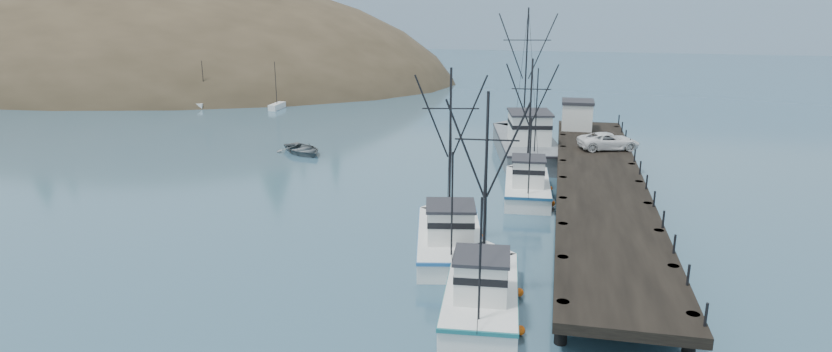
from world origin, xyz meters
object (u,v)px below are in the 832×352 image
at_px(trawler_mid, 449,236).
at_px(work_vessel, 525,143).
at_px(trawler_far, 527,185).
at_px(trawler_near, 482,291).
at_px(motorboat, 303,153).
at_px(pier, 600,183).
at_px(pier_shed, 577,114).
at_px(pickup_truck, 609,141).

bearing_deg(trawler_mid, work_vessel, 82.81).
bearing_deg(trawler_far, trawler_near, -93.65).
xyz_separation_m(work_vessel, motorboat, (-20.71, -3.51, -1.23)).
distance_m(trawler_near, motorboat, 34.46).
height_order(pier, trawler_far, trawler_far).
xyz_separation_m(pier, work_vessel, (-6.01, 14.01, -0.46)).
height_order(trawler_mid, motorboat, trawler_mid).
relative_size(pier, trawler_far, 4.20).
xyz_separation_m(trawler_near, trawler_far, (1.19, 18.70, 0.00)).
bearing_deg(motorboat, work_vessel, -39.27).
bearing_deg(pier_shed, trawler_mid, -105.28).
xyz_separation_m(work_vessel, pickup_truck, (7.14, -4.35, 1.48)).
bearing_deg(pier_shed, trawler_near, -98.08).
distance_m(pier, trawler_far, 5.42).
relative_size(trawler_mid, motorboat, 2.08).
bearing_deg(pier_shed, motorboat, -163.53).
bearing_deg(pier_shed, trawler_far, -102.97).
relative_size(pier, trawler_near, 4.12).
relative_size(pickup_truck, motorboat, 0.95).
bearing_deg(trawler_mid, pier_shed, 74.72).
relative_size(trawler_near, pier_shed, 3.34).
relative_size(trawler_near, trawler_mid, 0.96).
bearing_deg(pickup_truck, motorboat, 70.90).
bearing_deg(motorboat, trawler_near, -102.63).
bearing_deg(motorboat, pier_shed, -32.42).
distance_m(trawler_far, pickup_truck, 10.52).
bearing_deg(trawler_near, trawler_far, 86.35).
bearing_deg(trawler_mid, pickup_truck, 62.99).
bearing_deg(trawler_far, pickup_truck, 52.68).
bearing_deg(trawler_near, pickup_truck, 74.50).
xyz_separation_m(trawler_near, pickup_truck, (7.47, 26.93, 1.89)).
bearing_deg(pier, pier_shed, 94.25).
xyz_separation_m(pickup_truck, motorboat, (-27.84, 0.84, -2.71)).
relative_size(trawler_near, pickup_truck, 2.10).
xyz_separation_m(pier, pier_shed, (-1.34, 18.00, 1.73)).
xyz_separation_m(pier, trawler_far, (-5.16, 1.42, -0.87)).
xyz_separation_m(pier_shed, motorboat, (-25.38, -7.50, -3.42)).
bearing_deg(pickup_truck, trawler_near, 147.13).
height_order(trawler_near, trawler_mid, trawler_mid).
height_order(pier, pier_shed, pier_shed).
bearing_deg(work_vessel, motorboat, -170.38).
bearing_deg(motorboat, pickup_truck, -50.62).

